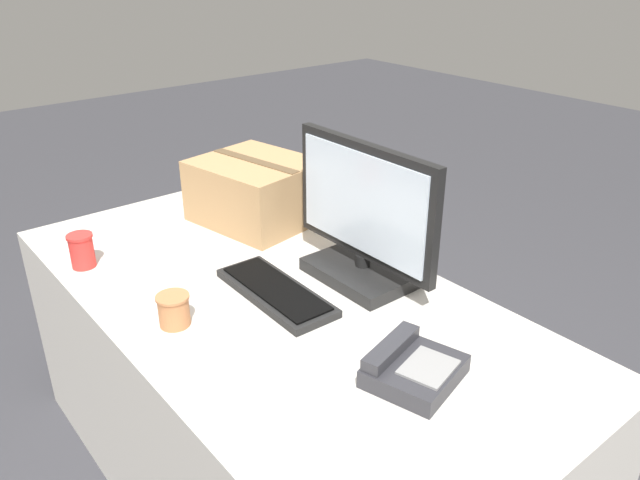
{
  "coord_description": "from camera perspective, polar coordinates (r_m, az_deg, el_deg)",
  "views": [
    {
      "loc": [
        1.28,
        -0.87,
        1.64
      ],
      "look_at": [
        0.05,
        0.13,
        0.88
      ],
      "focal_mm": 35.0,
      "sensor_mm": 36.0,
      "label": 1
    }
  ],
  "objects": [
    {
      "name": "office_desk",
      "position": [
        2.01,
        -3.95,
        -13.99
      ],
      "size": [
        1.8,
        0.9,
        0.73
      ],
      "color": "beige",
      "rests_on": "ground_plane"
    },
    {
      "name": "keyboard",
      "position": [
        1.78,
        -4.13,
        -4.76
      ],
      "size": [
        0.41,
        0.16,
        0.03
      ],
      "rotation": [
        0.0,
        0.0,
        -0.02
      ],
      "color": "black",
      "rests_on": "office_desk"
    },
    {
      "name": "desk_phone",
      "position": [
        1.47,
        8.41,
        -11.49
      ],
      "size": [
        0.23,
        0.25,
        0.08
      ],
      "rotation": [
        0.0,
        0.0,
        0.26
      ],
      "color": "#2D2D33",
      "rests_on": "office_desk"
    },
    {
      "name": "monitor",
      "position": [
        1.8,
        4.01,
        1.35
      ],
      "size": [
        0.54,
        0.24,
        0.42
      ],
      "color": "black",
      "rests_on": "office_desk"
    },
    {
      "name": "paper_cup_right",
      "position": [
        1.68,
        -13.22,
        -6.26
      ],
      "size": [
        0.09,
        0.09,
        0.09
      ],
      "color": "#BC7547",
      "rests_on": "office_desk"
    },
    {
      "name": "cardboard_box",
      "position": [
        2.23,
        -5.86,
        4.5
      ],
      "size": [
        0.45,
        0.41,
        0.22
      ],
      "rotation": [
        0.0,
        0.0,
        0.18
      ],
      "color": "tan",
      "rests_on": "office_desk"
    },
    {
      "name": "paper_cup_left",
      "position": [
        2.05,
        -20.95,
        -0.91
      ],
      "size": [
        0.08,
        0.08,
        0.11
      ],
      "color": "red",
      "rests_on": "office_desk"
    }
  ]
}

